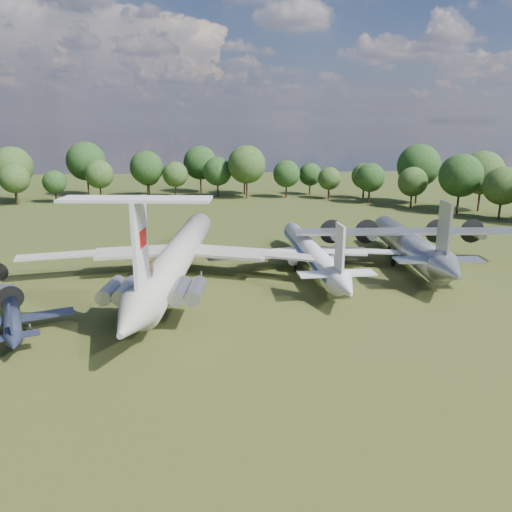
{
  "coord_description": "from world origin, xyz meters",
  "views": [
    {
      "loc": [
        5.29,
        -62.98,
        21.14
      ],
      "look_at": [
        11.11,
        -3.75,
        5.0
      ],
      "focal_mm": 35.0,
      "sensor_mm": 36.0,
      "label": 1
    }
  ],
  "objects_px": {
    "an12_transport": "(408,248)",
    "person_on_il62": "(151,267)",
    "il62_airliner": "(179,261)",
    "small_prop_west": "(13,324)",
    "tu104_jet": "(311,256)"
  },
  "relations": [
    {
      "from": "an12_transport",
      "to": "person_on_il62",
      "type": "relative_size",
      "value": 21.47
    },
    {
      "from": "il62_airliner",
      "to": "person_on_il62",
      "type": "distance_m",
      "value": 16.18
    },
    {
      "from": "small_prop_west",
      "to": "person_on_il62",
      "type": "bearing_deg",
      "value": -17.13
    },
    {
      "from": "small_prop_west",
      "to": "person_on_il62",
      "type": "xyz_separation_m",
      "value": [
        14.08,
        0.9,
        5.31
      ]
    },
    {
      "from": "il62_airliner",
      "to": "small_prop_west",
      "type": "height_order",
      "value": "il62_airliner"
    },
    {
      "from": "il62_airliner",
      "to": "person_on_il62",
      "type": "height_order",
      "value": "person_on_il62"
    },
    {
      "from": "il62_airliner",
      "to": "person_on_il62",
      "type": "xyz_separation_m",
      "value": [
        -1.95,
        -15.62,
        3.71
      ]
    },
    {
      "from": "an12_transport",
      "to": "person_on_il62",
      "type": "height_order",
      "value": "person_on_il62"
    },
    {
      "from": "il62_airliner",
      "to": "small_prop_west",
      "type": "bearing_deg",
      "value": -127.01
    },
    {
      "from": "an12_transport",
      "to": "person_on_il62",
      "type": "distance_m",
      "value": 41.6
    },
    {
      "from": "tu104_jet",
      "to": "an12_transport",
      "type": "xyz_separation_m",
      "value": [
        15.18,
        1.33,
        0.49
      ]
    },
    {
      "from": "il62_airliner",
      "to": "tu104_jet",
      "type": "xyz_separation_m",
      "value": [
        18.98,
        3.31,
        -0.77
      ]
    },
    {
      "from": "tu104_jet",
      "to": "person_on_il62",
      "type": "distance_m",
      "value": 28.58
    },
    {
      "from": "an12_transport",
      "to": "person_on_il62",
      "type": "bearing_deg",
      "value": -146.43
    },
    {
      "from": "il62_airliner",
      "to": "an12_transport",
      "type": "height_order",
      "value": "il62_airliner"
    }
  ]
}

